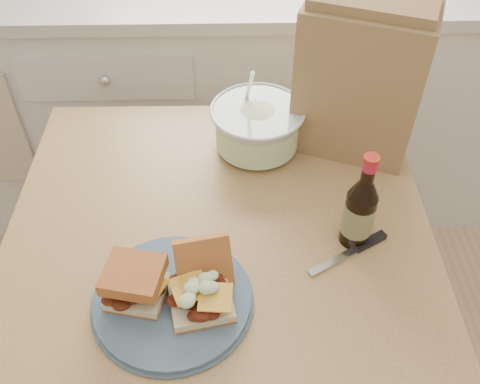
{
  "coord_description": "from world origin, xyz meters",
  "views": [
    {
      "loc": [
        -0.11,
        -0.04,
        1.69
      ],
      "look_at": [
        -0.09,
        0.77,
        0.87
      ],
      "focal_mm": 40.0,
      "sensor_mm": 36.0,
      "label": 1
    }
  ],
  "objects_px": {
    "dining_table": "(220,265)",
    "paper_bag": "(360,79)",
    "coleslaw_bowl": "(257,129)",
    "beer_bottle": "(360,211)",
    "plate": "(173,300)"
  },
  "relations": [
    {
      "from": "plate",
      "to": "beer_bottle",
      "type": "bearing_deg",
      "value": 21.88
    },
    {
      "from": "coleslaw_bowl",
      "to": "beer_bottle",
      "type": "xyz_separation_m",
      "value": [
        0.2,
        -0.31,
        0.03
      ]
    },
    {
      "from": "beer_bottle",
      "to": "dining_table",
      "type": "bearing_deg",
      "value": 158.23
    },
    {
      "from": "beer_bottle",
      "to": "coleslaw_bowl",
      "type": "bearing_deg",
      "value": 104.64
    },
    {
      "from": "coleslaw_bowl",
      "to": "dining_table",
      "type": "bearing_deg",
      "value": -108.21
    },
    {
      "from": "dining_table",
      "to": "beer_bottle",
      "type": "distance_m",
      "value": 0.36
    },
    {
      "from": "dining_table",
      "to": "plate",
      "type": "relative_size",
      "value": 3.09
    },
    {
      "from": "plate",
      "to": "coleslaw_bowl",
      "type": "relative_size",
      "value": 1.31
    },
    {
      "from": "coleslaw_bowl",
      "to": "paper_bag",
      "type": "relative_size",
      "value": 0.63
    },
    {
      "from": "paper_bag",
      "to": "dining_table",
      "type": "bearing_deg",
      "value": -116.27
    },
    {
      "from": "dining_table",
      "to": "plate",
      "type": "height_order",
      "value": "plate"
    },
    {
      "from": "beer_bottle",
      "to": "paper_bag",
      "type": "relative_size",
      "value": 0.64
    },
    {
      "from": "dining_table",
      "to": "coleslaw_bowl",
      "type": "distance_m",
      "value": 0.35
    },
    {
      "from": "dining_table",
      "to": "coleslaw_bowl",
      "type": "height_order",
      "value": "coleslaw_bowl"
    },
    {
      "from": "dining_table",
      "to": "paper_bag",
      "type": "height_order",
      "value": "paper_bag"
    }
  ]
}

